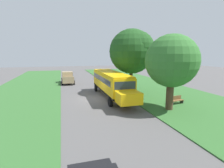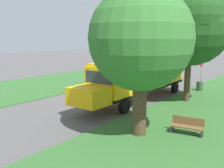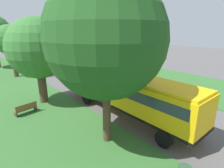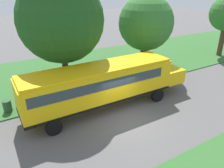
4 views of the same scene
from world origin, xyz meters
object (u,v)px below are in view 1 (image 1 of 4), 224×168
(school_bus, at_px, (111,82))
(trash_bin, at_px, (118,85))
(park_bench, at_px, (176,100))
(pickup_truck, at_px, (68,77))
(oak_tree_roadside_mid, at_px, (172,61))
(stop_sign, at_px, (113,76))
(oak_tree_beside_bus, at_px, (133,51))

(school_bus, relative_size, trash_bin, 13.80)
(park_bench, height_order, trash_bin, park_bench)
(pickup_truck, bearing_deg, park_bench, 121.38)
(oak_tree_roadside_mid, distance_m, stop_sign, 14.66)
(pickup_truck, relative_size, stop_sign, 1.97)
(oak_tree_beside_bus, bearing_deg, school_bus, 20.70)
(stop_sign, height_order, park_bench, stop_sign)
(oak_tree_beside_bus, distance_m, oak_tree_roadside_mid, 8.16)
(school_bus, relative_size, park_bench, 7.49)
(pickup_truck, xyz_separation_m, oak_tree_beside_bus, (-8.40, 11.41, 4.84))
(pickup_truck, relative_size, park_bench, 3.26)
(oak_tree_roadside_mid, relative_size, trash_bin, 8.14)
(oak_tree_beside_bus, distance_m, park_bench, 8.79)
(pickup_truck, height_order, trash_bin, pickup_truck)
(park_bench, relative_size, trash_bin, 1.84)
(oak_tree_beside_bus, xyz_separation_m, stop_sign, (1.10, -6.19, -4.18))
(school_bus, bearing_deg, stop_sign, -107.31)
(pickup_truck, distance_m, park_bench, 20.93)
(school_bus, height_order, park_bench, school_bus)
(oak_tree_roadside_mid, height_order, park_bench, oak_tree_roadside_mid)
(pickup_truck, height_order, stop_sign, stop_sign)
(school_bus, height_order, trash_bin, school_bus)
(pickup_truck, bearing_deg, trash_bin, 138.95)
(school_bus, xyz_separation_m, oak_tree_roadside_mid, (-4.00, 6.76, 2.86))
(school_bus, height_order, pickup_truck, school_bus)
(stop_sign, bearing_deg, pickup_truck, -35.59)
(pickup_truck, relative_size, oak_tree_roadside_mid, 0.74)
(trash_bin, bearing_deg, stop_sign, -74.06)
(pickup_truck, bearing_deg, oak_tree_roadside_mid, 114.72)
(school_bus, height_order, oak_tree_roadside_mid, oak_tree_roadside_mid)
(pickup_truck, distance_m, trash_bin, 10.27)
(oak_tree_beside_bus, distance_m, trash_bin, 7.23)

